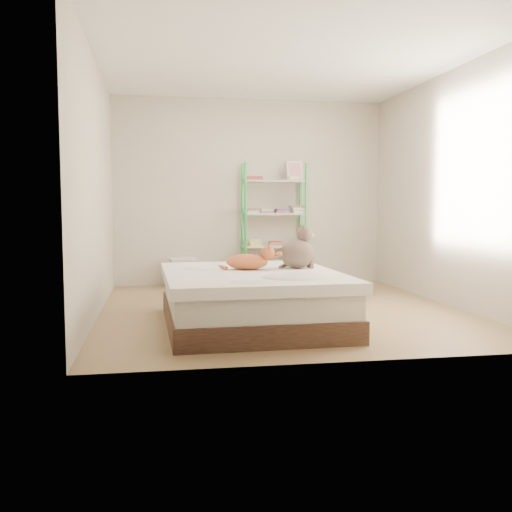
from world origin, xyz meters
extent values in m
cube|color=#936D52|center=(0.00, 0.00, 0.00)|extent=(3.80, 4.20, 0.01)
cube|color=white|center=(0.00, 0.00, 2.60)|extent=(3.80, 4.20, 0.01)
cube|color=beige|center=(0.00, 2.10, 1.30)|extent=(3.80, 0.01, 2.60)
cube|color=beige|center=(0.00, -2.10, 1.30)|extent=(3.80, 0.01, 2.60)
cube|color=beige|center=(-1.90, 0.00, 1.30)|extent=(0.01, 4.20, 2.60)
cube|color=beige|center=(1.90, 0.00, 1.30)|extent=(0.01, 4.20, 2.60)
cube|color=brown|center=(-0.45, -0.74, 0.10)|extent=(1.60, 1.98, 0.19)
cube|color=beige|center=(-0.45, -0.74, 0.30)|extent=(1.55, 1.92, 0.21)
cube|color=silver|center=(-0.45, -0.74, 0.45)|extent=(1.63, 2.02, 0.10)
cylinder|color=green|center=(-0.12, 1.72, 0.85)|extent=(0.04, 0.04, 1.70)
cylinder|color=green|center=(-0.12, 2.04, 0.85)|extent=(0.04, 0.04, 1.70)
cylinder|color=green|center=(0.72, 1.72, 0.85)|extent=(0.04, 0.04, 1.70)
cylinder|color=green|center=(0.72, 2.04, 0.85)|extent=(0.04, 0.04, 1.70)
cube|color=#B7B7B3|center=(0.30, 1.88, 0.10)|extent=(0.86, 0.34, 0.02)
cube|color=#B7B7B3|center=(0.30, 1.88, 0.55)|extent=(0.86, 0.34, 0.02)
cube|color=#B7B7B3|center=(0.30, 1.88, 1.00)|extent=(0.86, 0.34, 0.02)
cube|color=#B7B7B3|center=(0.30, 1.88, 1.45)|extent=(0.86, 0.34, 0.02)
cube|color=#C54C3A|center=(0.00, 1.88, 0.16)|extent=(0.20, 0.16, 0.09)
cube|color=#C54C3A|center=(0.30, 1.88, 0.16)|extent=(0.20, 0.16, 0.09)
cube|color=#C54C3A|center=(0.60, 1.88, 0.16)|extent=(0.20, 0.16, 0.09)
cube|color=#C54C3A|center=(0.00, 1.88, 0.61)|extent=(0.20, 0.16, 0.09)
cube|color=#C54C3A|center=(0.30, 1.88, 0.61)|extent=(0.20, 0.16, 0.09)
cube|color=#C54C3A|center=(0.60, 1.88, 0.61)|extent=(0.20, 0.16, 0.09)
cube|color=#C54C3A|center=(0.00, 1.88, 1.06)|extent=(0.20, 0.16, 0.09)
cube|color=#C54C3A|center=(0.20, 1.88, 1.06)|extent=(0.20, 0.16, 0.09)
cube|color=#C54C3A|center=(0.40, 1.88, 1.06)|extent=(0.20, 0.16, 0.09)
cube|color=#C54C3A|center=(0.60, 1.88, 1.06)|extent=(0.20, 0.16, 0.09)
cube|color=#C54C3A|center=(0.00, 1.88, 1.51)|extent=(0.20, 0.16, 0.09)
cube|color=#C54C3A|center=(0.60, 1.88, 1.51)|extent=(0.20, 0.16, 0.09)
cube|color=white|center=(0.61, 1.93, 1.60)|extent=(0.22, 0.09, 0.28)
cube|color=red|center=(0.61, 1.92, 1.60)|extent=(0.17, 0.06, 0.21)
cube|color=tan|center=(-0.11, 1.33, 0.17)|extent=(0.59, 0.53, 0.34)
cube|color=#5E2C7F|center=(-0.04, 1.14, 0.16)|extent=(0.28, 0.11, 0.07)
cube|color=tan|center=(-0.11, 1.14, 0.34)|extent=(0.50, 0.30, 0.11)
cube|color=silver|center=(-0.97, 1.85, 0.19)|extent=(0.36, 0.33, 0.38)
cube|color=silver|center=(-0.97, 1.85, 0.39)|extent=(0.40, 0.36, 0.03)
camera|label=1|loc=(-1.30, -5.91, 1.11)|focal=40.00mm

